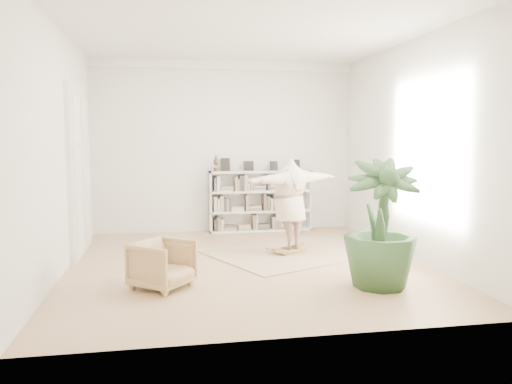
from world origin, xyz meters
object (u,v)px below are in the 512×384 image
(houseplant, at_px, (381,224))
(bookshelf, at_px, (260,202))
(rocker_board, at_px, (290,250))
(person, at_px, (290,201))
(armchair, at_px, (162,264))

(houseplant, bearing_deg, bookshelf, 100.38)
(rocker_board, distance_m, person, 0.84)
(bookshelf, bearing_deg, armchair, -117.85)
(person, xyz_separation_m, houseplant, (0.70, -2.11, -0.05))
(person, bearing_deg, armchair, 12.95)
(bookshelf, relative_size, armchair, 3.13)
(armchair, height_order, person, person)
(person, height_order, houseplant, houseplant)
(houseplant, bearing_deg, person, 108.44)
(armchair, distance_m, person, 2.77)
(armchair, bearing_deg, houseplant, -60.19)
(armchair, height_order, rocker_board, armchair)
(bookshelf, bearing_deg, rocker_board, -87.58)
(houseplant, bearing_deg, rocker_board, 108.44)
(rocker_board, bearing_deg, houseplant, -96.01)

